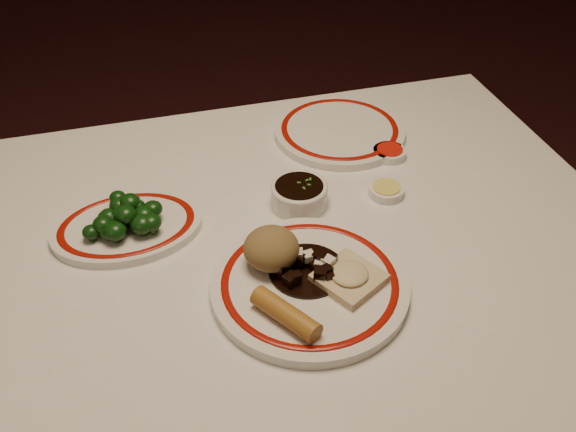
# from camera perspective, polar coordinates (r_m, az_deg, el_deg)

# --- Properties ---
(dining_table) EXTENTS (1.20, 0.90, 0.75)m
(dining_table) POSITION_cam_1_polar(r_m,az_deg,el_deg) (1.12, -1.11, -5.71)
(dining_table) COLOR white
(dining_table) RESTS_ON ground
(main_plate) EXTENTS (0.34, 0.34, 0.02)m
(main_plate) POSITION_cam_1_polar(r_m,az_deg,el_deg) (0.97, 1.93, -6.14)
(main_plate) COLOR white
(main_plate) RESTS_ON dining_table
(rice_mound) EXTENTS (0.09, 0.09, 0.06)m
(rice_mound) POSITION_cam_1_polar(r_m,az_deg,el_deg) (0.97, -1.49, -2.90)
(rice_mound) COLOR olive
(rice_mound) RESTS_ON main_plate
(spring_roll) EXTENTS (0.08, 0.11, 0.03)m
(spring_roll) POSITION_cam_1_polar(r_m,az_deg,el_deg) (0.90, -0.20, -8.69)
(spring_roll) COLOR #A97329
(spring_roll) RESTS_ON main_plate
(fried_wonton) EXTENTS (0.12, 0.12, 0.02)m
(fried_wonton) POSITION_cam_1_polar(r_m,az_deg,el_deg) (0.96, 5.47, -5.40)
(fried_wonton) COLOR beige
(fried_wonton) RESTS_ON main_plate
(stirfry_heap) EXTENTS (0.12, 0.12, 0.03)m
(stirfry_heap) POSITION_cam_1_polar(r_m,az_deg,el_deg) (0.97, 1.83, -4.61)
(stirfry_heap) COLOR black
(stirfry_heap) RESTS_ON main_plate
(broccoli_plate) EXTENTS (0.26, 0.22, 0.02)m
(broccoli_plate) POSITION_cam_1_polar(r_m,az_deg,el_deg) (1.11, -14.11, -0.94)
(broccoli_plate) COLOR white
(broccoli_plate) RESTS_ON dining_table
(broccoli_pile) EXTENTS (0.13, 0.10, 0.05)m
(broccoli_pile) POSITION_cam_1_polar(r_m,az_deg,el_deg) (1.08, -14.41, -0.13)
(broccoli_pile) COLOR #23471C
(broccoli_pile) RESTS_ON broccoli_plate
(soy_bowl) EXTENTS (0.10, 0.10, 0.04)m
(soy_bowl) POSITION_cam_1_polar(r_m,az_deg,el_deg) (1.12, 0.99, 1.84)
(soy_bowl) COLOR white
(soy_bowl) RESTS_ON dining_table
(sweet_sour_dish) EXTENTS (0.06, 0.06, 0.02)m
(sweet_sour_dish) POSITION_cam_1_polar(r_m,az_deg,el_deg) (1.27, 9.01, 5.57)
(sweet_sour_dish) COLOR white
(sweet_sour_dish) RESTS_ON dining_table
(mustard_dish) EXTENTS (0.06, 0.06, 0.02)m
(mustard_dish) POSITION_cam_1_polar(r_m,az_deg,el_deg) (1.16, 8.72, 2.25)
(mustard_dish) COLOR white
(mustard_dish) RESTS_ON dining_table
(far_plate) EXTENTS (0.33, 0.33, 0.02)m
(far_plate) POSITION_cam_1_polar(r_m,az_deg,el_deg) (1.32, 4.60, 7.56)
(far_plate) COLOR white
(far_plate) RESTS_ON dining_table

